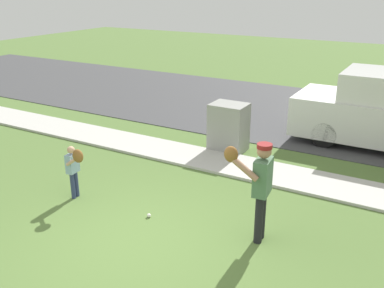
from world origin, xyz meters
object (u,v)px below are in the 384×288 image
(person_child, at_px, (74,165))
(baseball, at_px, (149,215))
(person_adult, at_px, (259,181))
(utility_cabinet, at_px, (229,127))

(person_child, relative_size, baseball, 14.90)
(person_adult, height_order, person_child, person_adult)
(baseball, xyz_separation_m, utility_cabinet, (-0.19, 3.72, 0.56))
(baseball, distance_m, utility_cabinet, 3.77)
(person_child, distance_m, baseball, 1.76)
(baseball, relative_size, utility_cabinet, 0.06)
(person_child, height_order, baseball, person_child)
(baseball, height_order, utility_cabinet, utility_cabinet)
(person_child, bearing_deg, baseball, -2.57)
(person_adult, bearing_deg, baseball, 2.70)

